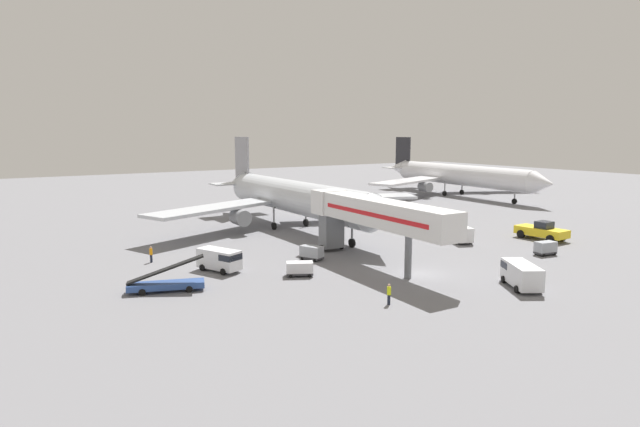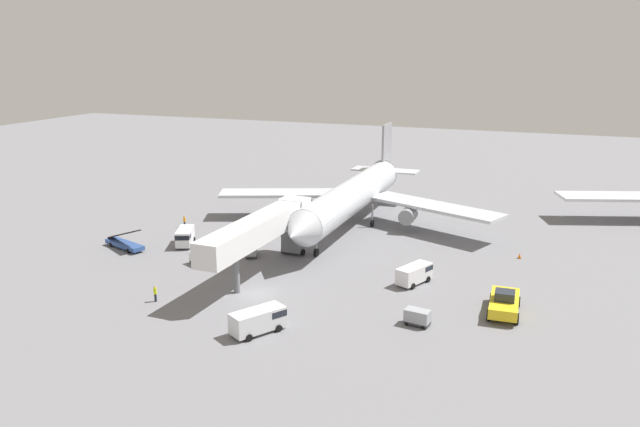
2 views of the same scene
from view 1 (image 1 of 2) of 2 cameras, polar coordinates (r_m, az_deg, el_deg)
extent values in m
plane|color=slate|center=(54.98, 10.56, -6.39)|extent=(300.00, 300.00, 0.00)
cylinder|color=silver|center=(77.07, -2.47, 1.74)|extent=(4.86, 35.14, 4.73)
cone|color=silver|center=(60.95, 6.73, -0.18)|extent=(4.65, 4.18, 4.64)
cone|color=silver|center=(95.55, -8.68, 3.22)|extent=(4.52, 6.49, 4.49)
cube|color=gray|center=(93.75, -8.35, 5.80)|extent=(0.38, 5.08, 7.57)
cube|color=silver|center=(94.82, -6.61, 3.36)|extent=(5.69, 3.72, 0.24)
cube|color=silver|center=(92.52, -9.78, 3.16)|extent=(5.69, 3.72, 0.24)
cube|color=silver|center=(85.93, 3.35, 1.74)|extent=(20.98, 12.49, 0.44)
cube|color=silver|center=(74.89, -11.40, 0.55)|extent=(21.00, 12.36, 0.44)
cylinder|color=gray|center=(83.08, 1.90, 0.54)|extent=(2.26, 2.93, 2.25)
cylinder|color=gray|center=(75.22, -8.52, -0.42)|extent=(2.26, 2.93, 2.25)
cylinder|color=gray|center=(66.09, 3.45, -1.94)|extent=(0.28, 0.28, 2.85)
cylinder|color=black|center=(66.37, 3.44, -3.15)|extent=(0.35, 1.10, 1.10)
cylinder|color=gray|center=(80.62, -1.52, 0.01)|extent=(0.28, 0.28, 2.85)
cylinder|color=black|center=(80.85, -1.52, -0.99)|extent=(0.35, 1.10, 1.10)
cylinder|color=gray|center=(78.02, -4.96, -0.31)|extent=(0.28, 0.28, 2.85)
cylinder|color=black|center=(78.26, -4.95, -1.34)|extent=(0.35, 1.10, 1.10)
cube|color=silver|center=(55.25, 6.80, 0.00)|extent=(3.68, 20.46, 2.70)
cube|color=red|center=(54.35, 5.53, -0.12)|extent=(0.62, 17.10, 0.44)
cube|color=silver|center=(64.07, 0.96, 1.27)|extent=(3.54, 2.91, 2.84)
cube|color=#232833|center=(65.15, 0.37, 1.61)|extent=(3.31, 0.35, 0.90)
cube|color=slate|center=(64.10, 1.24, -1.82)|extent=(2.61, 1.88, 4.12)
cylinder|color=black|center=(63.79, 0.14, -3.76)|extent=(0.33, 0.81, 0.80)
cylinder|color=black|center=(65.26, 2.30, -3.48)|extent=(0.33, 0.81, 0.80)
cylinder|color=slate|center=(52.81, 9.41, -4.45)|extent=(0.70, 0.70, 4.52)
cube|color=yellow|center=(76.68, 22.60, -1.80)|extent=(3.02, 6.73, 1.05)
cube|color=#232833|center=(76.35, 22.85, -1.11)|extent=(2.00, 1.88, 0.90)
cylinder|color=black|center=(76.77, 24.46, -2.30)|extent=(0.44, 1.12, 1.10)
cylinder|color=black|center=(74.56, 23.42, -2.54)|extent=(0.44, 1.12, 1.10)
cylinder|color=black|center=(79.00, 21.78, -1.85)|extent=(0.44, 1.12, 1.10)
cylinder|color=black|center=(76.86, 20.70, -2.07)|extent=(0.44, 1.12, 1.10)
cube|color=#2D4C8E|center=(50.19, -16.12, -7.37)|extent=(6.89, 3.78, 0.55)
cube|color=black|center=(49.81, -16.19, -5.76)|extent=(6.68, 3.07, 2.33)
cylinder|color=black|center=(50.98, -13.80, -7.35)|extent=(0.64, 0.40, 0.60)
cylinder|color=black|center=(49.43, -13.80, -7.86)|extent=(0.64, 0.40, 0.60)
cylinder|color=black|center=(51.19, -18.34, -7.48)|extent=(0.64, 0.40, 0.60)
cylinder|color=black|center=(49.64, -18.49, -8.00)|extent=(0.64, 0.40, 0.60)
cube|color=silver|center=(52.53, 20.76, -6.10)|extent=(4.44, 5.53, 1.97)
cube|color=#1E232D|center=(54.02, 20.08, -5.18)|extent=(2.64, 2.50, 0.63)
cylinder|color=black|center=(53.87, 19.09, -6.67)|extent=(0.67, 0.77, 0.68)
cylinder|color=black|center=(54.58, 21.03, -6.58)|extent=(0.67, 0.77, 0.68)
cylinder|color=black|center=(50.96, 20.36, -7.61)|extent=(0.67, 0.77, 0.68)
cylinder|color=black|center=(51.71, 22.39, -7.49)|extent=(0.67, 0.77, 0.68)
cube|color=white|center=(71.72, 14.69, -2.00)|extent=(3.53, 5.09, 1.82)
cube|color=#1E232D|center=(73.10, 14.18, -1.46)|extent=(2.31, 2.12, 0.58)
cylinder|color=black|center=(72.85, 13.55, -2.48)|extent=(0.57, 0.76, 0.68)
cylinder|color=black|center=(73.55, 14.82, -2.42)|extent=(0.57, 0.76, 0.68)
cylinder|color=black|center=(70.21, 14.49, -2.93)|extent=(0.57, 0.76, 0.68)
cylinder|color=black|center=(70.94, 15.80, -2.87)|extent=(0.57, 0.76, 0.68)
cube|color=white|center=(55.91, -10.75, -4.79)|extent=(3.62, 5.10, 1.98)
cube|color=#1E232D|center=(54.71, -9.55, -4.58)|extent=(2.36, 2.15, 0.63)
cylinder|color=black|center=(55.77, -8.98, -5.77)|extent=(0.58, 0.76, 0.68)
cylinder|color=black|center=(54.51, -10.28, -6.14)|extent=(0.58, 0.76, 0.68)
cylinder|color=black|center=(57.77, -11.13, -5.32)|extent=(0.58, 0.76, 0.68)
cylinder|color=black|center=(56.55, -12.43, -5.66)|extent=(0.58, 0.76, 0.68)
cube|color=#38383D|center=(53.33, -2.18, -6.39)|extent=(2.96, 2.43, 0.22)
cube|color=silver|center=(53.17, -2.19, -5.75)|extent=(2.96, 2.43, 1.03)
cylinder|color=black|center=(54.02, -1.24, -6.31)|extent=(0.37, 0.27, 0.36)
cylinder|color=black|center=(52.80, -1.15, -6.67)|extent=(0.37, 0.27, 0.36)
cylinder|color=black|center=(53.94, -3.19, -6.35)|extent=(0.37, 0.27, 0.36)
cylinder|color=black|center=(52.72, -3.15, -6.71)|extent=(0.37, 0.27, 0.36)
cube|color=#38383D|center=(59.81, -0.89, -4.72)|extent=(2.23, 2.81, 0.22)
cube|color=#999EA5|center=(59.65, -0.89, -4.06)|extent=(2.23, 2.81, 1.19)
cylinder|color=black|center=(59.83, -1.91, -4.82)|extent=(0.26, 0.38, 0.36)
cylinder|color=black|center=(60.81, -1.24, -4.60)|extent=(0.26, 0.38, 0.36)
cylinder|color=black|center=(58.87, -0.53, -5.05)|extent=(0.26, 0.38, 0.36)
cylinder|color=black|center=(59.86, 0.13, -4.81)|extent=(0.26, 0.38, 0.36)
cube|color=#38383D|center=(67.48, 22.94, -3.87)|extent=(2.56, 1.67, 0.22)
cube|color=#999EA5|center=(67.34, 22.98, -3.28)|extent=(2.56, 1.67, 1.18)
cylinder|color=black|center=(66.51, 22.81, -4.13)|extent=(0.37, 0.18, 0.36)
cylinder|color=black|center=(67.33, 22.07, -3.94)|extent=(0.37, 0.18, 0.36)
cylinder|color=black|center=(67.70, 23.79, -3.97)|extent=(0.37, 0.18, 0.36)
cylinder|color=black|center=(68.51, 23.06, -3.79)|extent=(0.37, 0.18, 0.36)
cylinder|color=#1E2333|center=(61.53, -17.60, -4.62)|extent=(0.34, 0.34, 0.86)
cylinder|color=orange|center=(61.36, -17.63, -3.91)|extent=(0.46, 0.46, 0.68)
sphere|color=tan|center=(61.26, -17.65, -3.48)|extent=(0.23, 0.23, 0.23)
cylinder|color=#1E2333|center=(45.13, 7.37, -9.12)|extent=(0.28, 0.28, 0.85)
cylinder|color=#D8EA19|center=(44.90, 7.39, -8.19)|extent=(0.37, 0.37, 0.68)
sphere|color=tan|center=(44.77, 7.40, -7.61)|extent=(0.23, 0.23, 0.23)
cube|color=black|center=(88.58, 13.00, -0.71)|extent=(0.46, 0.46, 0.03)
cone|color=orange|center=(88.53, 13.00, -0.48)|extent=(0.39, 0.39, 0.68)
cylinder|color=silver|center=(122.17, 14.87, 4.00)|extent=(6.57, 38.39, 4.53)
cone|color=silver|center=(107.94, 22.78, 3.02)|extent=(4.67, 4.76, 4.43)
cone|color=silver|center=(139.22, 8.37, 4.88)|extent=(4.67, 7.26, 4.30)
cube|color=#232328|center=(137.62, 8.86, 6.57)|extent=(0.66, 5.54, 7.24)
cube|color=silver|center=(139.12, 9.84, 4.94)|extent=(5.64, 4.31, 0.24)
cube|color=silver|center=(135.76, 8.05, 4.89)|extent=(5.64, 4.31, 0.24)
cube|color=silver|center=(133.36, 17.77, 3.81)|extent=(22.50, 14.44, 0.44)
cube|color=silver|center=(116.38, 9.33, 3.45)|extent=(22.85, 12.45, 0.44)
cylinder|color=gray|center=(129.73, 17.07, 3.12)|extent=(2.26, 2.86, 2.12)
cylinder|color=gray|center=(117.79, 11.20, 2.81)|extent=(2.26, 2.86, 2.12)
cylinder|color=gray|center=(112.28, 20.11, 1.94)|extent=(0.28, 0.28, 2.81)
cylinder|color=black|center=(112.44, 20.07, 1.23)|extent=(0.41, 1.12, 1.10)
cylinder|color=gray|center=(125.86, 14.95, 2.86)|extent=(0.28, 0.28, 2.81)
cylinder|color=black|center=(126.00, 14.92, 2.22)|extent=(0.41, 1.12, 1.10)
cylinder|color=gray|center=(122.30, 13.20, 2.76)|extent=(0.28, 0.28, 2.81)
cylinder|color=black|center=(122.45, 13.17, 2.11)|extent=(0.41, 1.12, 1.10)
camera|label=2|loc=(69.16, 74.43, 12.17)|focal=35.03mm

